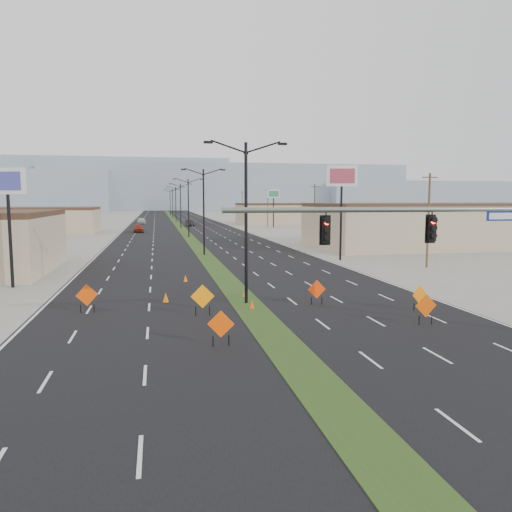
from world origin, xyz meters
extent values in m
plane|color=gray|center=(0.00, 0.00, 0.00)|extent=(600.00, 600.00, 0.00)
cube|color=black|center=(0.00, 100.00, 0.00)|extent=(25.00, 400.00, 0.02)
cube|color=#284619|center=(0.00, 100.00, 0.00)|extent=(2.00, 400.00, 0.04)
cube|color=tan|center=(-32.00, 85.00, 2.25)|extent=(30.00, 14.00, 4.50)
cube|color=tan|center=(34.00, 45.00, 2.75)|extent=(36.00, 18.00, 5.50)
cube|color=tan|center=(38.00, 110.00, 2.50)|extent=(44.00, 16.00, 5.00)
cube|color=#8896A9|center=(40.00, 300.00, 14.00)|extent=(220.00, 50.00, 28.00)
cube|color=#8896A9|center=(180.00, 290.00, 9.00)|extent=(160.00, 50.00, 18.00)
cube|color=#8896A9|center=(-30.00, 320.00, 16.00)|extent=(140.00, 50.00, 32.00)
cylinder|color=slate|center=(5.20, 2.00, 6.10)|extent=(16.00, 0.24, 0.24)
cube|color=navy|center=(10.40, 1.98, 5.78)|extent=(1.90, 0.04, 0.45)
cube|color=black|center=(1.70, 2.00, 5.22)|extent=(0.50, 0.28, 1.30)
sphere|color=#FF0C05|center=(1.70, 1.84, 5.57)|extent=(0.22, 0.22, 0.22)
cube|color=black|center=(6.70, 2.00, 5.22)|extent=(0.50, 0.28, 1.30)
sphere|color=#FF0C05|center=(6.70, 1.84, 5.57)|extent=(0.22, 0.22, 0.22)
cylinder|color=black|center=(0.00, 12.00, 5.00)|extent=(0.20, 0.20, 10.00)
cube|color=black|center=(-2.30, 12.00, 9.95)|extent=(0.55, 0.24, 0.14)
cube|color=black|center=(2.30, 12.00, 9.95)|extent=(0.55, 0.24, 0.14)
cylinder|color=black|center=(0.00, 40.00, 5.00)|extent=(0.20, 0.20, 10.00)
cube|color=black|center=(-2.30, 40.00, 9.95)|extent=(0.55, 0.24, 0.14)
cube|color=black|center=(2.30, 40.00, 9.95)|extent=(0.55, 0.24, 0.14)
cylinder|color=black|center=(0.00, 68.00, 5.00)|extent=(0.20, 0.20, 10.00)
cube|color=black|center=(-2.30, 68.00, 9.95)|extent=(0.55, 0.24, 0.14)
cube|color=black|center=(2.30, 68.00, 9.95)|extent=(0.55, 0.24, 0.14)
cylinder|color=black|center=(0.00, 96.00, 5.00)|extent=(0.20, 0.20, 10.00)
cube|color=black|center=(-2.30, 96.00, 9.95)|extent=(0.55, 0.24, 0.14)
cube|color=black|center=(2.30, 96.00, 9.95)|extent=(0.55, 0.24, 0.14)
cylinder|color=black|center=(0.00, 124.00, 5.00)|extent=(0.20, 0.20, 10.00)
cube|color=black|center=(-2.30, 124.00, 9.95)|extent=(0.55, 0.24, 0.14)
cube|color=black|center=(2.30, 124.00, 9.95)|extent=(0.55, 0.24, 0.14)
cylinder|color=black|center=(0.00, 152.00, 5.00)|extent=(0.20, 0.20, 10.00)
cube|color=black|center=(-2.30, 152.00, 9.95)|extent=(0.55, 0.24, 0.14)
cube|color=black|center=(2.30, 152.00, 9.95)|extent=(0.55, 0.24, 0.14)
cylinder|color=black|center=(0.00, 180.00, 5.00)|extent=(0.20, 0.20, 10.00)
cube|color=black|center=(-2.30, 180.00, 9.95)|extent=(0.55, 0.24, 0.14)
cube|color=black|center=(2.30, 180.00, 9.95)|extent=(0.55, 0.24, 0.14)
cylinder|color=#4C3823|center=(20.00, 25.00, 4.50)|extent=(0.20, 0.20, 9.00)
cube|color=#4C3823|center=(20.00, 25.00, 8.60)|extent=(1.60, 0.10, 0.10)
cylinder|color=#4C3823|center=(20.00, 60.00, 4.50)|extent=(0.20, 0.20, 9.00)
cube|color=#4C3823|center=(20.00, 60.00, 8.60)|extent=(1.60, 0.10, 0.10)
cylinder|color=#4C3823|center=(20.00, 95.00, 4.50)|extent=(0.20, 0.20, 9.00)
cube|color=#4C3823|center=(20.00, 95.00, 8.60)|extent=(1.60, 0.10, 0.10)
cylinder|color=#4C3823|center=(20.00, 130.00, 4.50)|extent=(0.20, 0.20, 9.00)
cube|color=#4C3823|center=(20.00, 130.00, 8.60)|extent=(1.60, 0.10, 0.10)
imported|color=maroon|center=(-8.98, 83.19, 0.81)|extent=(2.26, 4.87, 1.62)
imported|color=black|center=(2.58, 104.25, 0.74)|extent=(1.99, 4.60, 1.47)
imported|color=#A6A9AF|center=(-9.37, 117.62, 0.77)|extent=(2.66, 5.47, 1.53)
cube|color=#DA3F04|center=(-9.48, 11.19, 1.06)|extent=(1.20, 0.51, 1.27)
cylinder|color=black|center=(-9.85, 11.19, 0.26)|extent=(0.05, 0.05, 0.53)
cylinder|color=black|center=(-9.11, 11.19, 0.26)|extent=(0.05, 0.05, 0.53)
cube|color=#FC4E05|center=(-2.73, 3.17, 1.02)|extent=(1.18, 0.38, 1.22)
cylinder|color=black|center=(-3.09, 3.17, 0.25)|extent=(0.05, 0.05, 0.51)
cylinder|color=black|center=(-2.38, 3.17, 0.25)|extent=(0.05, 0.05, 0.51)
cube|color=orange|center=(-3.00, 9.19, 1.12)|extent=(1.34, 0.10, 1.34)
cylinder|color=black|center=(-3.39, 9.19, 0.28)|extent=(0.05, 0.05, 0.56)
cylinder|color=black|center=(-2.61, 9.19, 0.28)|extent=(0.05, 0.05, 0.56)
cube|color=#F73705|center=(4.26, 10.80, 0.97)|extent=(1.17, 0.13, 1.17)
cylinder|color=black|center=(3.92, 10.80, 0.24)|extent=(0.05, 0.05, 0.48)
cylinder|color=black|center=(4.60, 10.80, 0.24)|extent=(0.05, 0.05, 0.48)
cube|color=orange|center=(9.67, 8.00, 0.96)|extent=(1.10, 0.42, 1.16)
cylinder|color=black|center=(9.33, 8.00, 0.24)|extent=(0.05, 0.05, 0.48)
cylinder|color=black|center=(10.00, 8.00, 0.24)|extent=(0.05, 0.05, 0.48)
cube|color=#D54404|center=(8.25, 4.85, 1.03)|extent=(1.24, 0.13, 1.24)
cylinder|color=black|center=(7.89, 4.85, 0.26)|extent=(0.05, 0.05, 0.52)
cylinder|color=black|center=(8.61, 4.85, 0.26)|extent=(0.05, 0.05, 0.52)
cone|color=orange|center=(-4.97, 13.38, 0.32)|extent=(0.46, 0.46, 0.64)
cone|color=#E34A04|center=(0.05, 10.37, 0.28)|extent=(0.37, 0.37, 0.56)
cone|color=orange|center=(0.29, 14.00, 0.31)|extent=(0.48, 0.48, 0.62)
cone|color=#FF6D05|center=(-3.28, 21.18, 0.26)|extent=(0.35, 0.35, 0.53)
cylinder|color=black|center=(-16.08, 21.11, 3.65)|extent=(0.24, 0.24, 7.29)
cube|color=white|center=(-16.08, 21.11, 7.87)|extent=(2.81, 1.37, 1.92)
cube|color=#4345A2|center=(-16.08, 20.91, 7.87)|extent=(2.16, 0.88, 1.34)
cylinder|color=black|center=(14.00, 32.31, 4.18)|extent=(0.24, 0.24, 8.35)
cube|color=white|center=(14.00, 32.31, 9.01)|extent=(3.31, 0.89, 2.20)
cube|color=#AA384C|center=(14.00, 32.11, 9.01)|extent=(2.61, 0.49, 1.54)
cylinder|color=black|center=(21.21, 94.31, 3.61)|extent=(0.24, 0.24, 7.23)
cube|color=white|center=(21.21, 94.31, 7.80)|extent=(2.86, 1.01, 1.90)
cube|color=#36895A|center=(21.21, 94.11, 7.80)|extent=(2.23, 0.58, 1.33)
camera|label=1|loc=(-5.45, -18.45, 6.55)|focal=35.00mm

